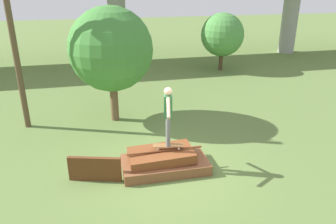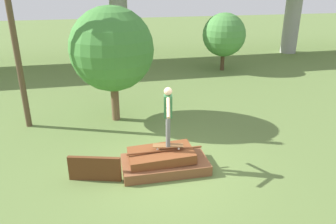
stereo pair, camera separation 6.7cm
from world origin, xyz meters
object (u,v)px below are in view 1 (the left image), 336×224
utility_pole (11,29)px  tree_behind_right (111,49)px  skater (168,113)px  tree_behind_left (222,35)px  skateboard (168,146)px

utility_pole → tree_behind_right: size_ratio=1.60×
skater → tree_behind_left: bearing=61.0°
utility_pole → tree_behind_right: 3.21m
skateboard → skater: size_ratio=0.52×
skateboard → tree_behind_left: 11.33m
tree_behind_left → tree_behind_right: bearing=-137.6°
skateboard → utility_pole: 6.39m
skater → tree_behind_left: (5.46, 9.84, 0.37)m
skateboard → tree_behind_left: tree_behind_left is taller
skater → utility_pole: size_ratio=0.25×
utility_pole → tree_behind_left: bearing=31.5°
skateboard → tree_behind_right: tree_behind_right is taller
skateboard → skater: bearing=116.6°
skateboard → tree_behind_right: 4.43m
tree_behind_left → tree_behind_right: 8.98m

